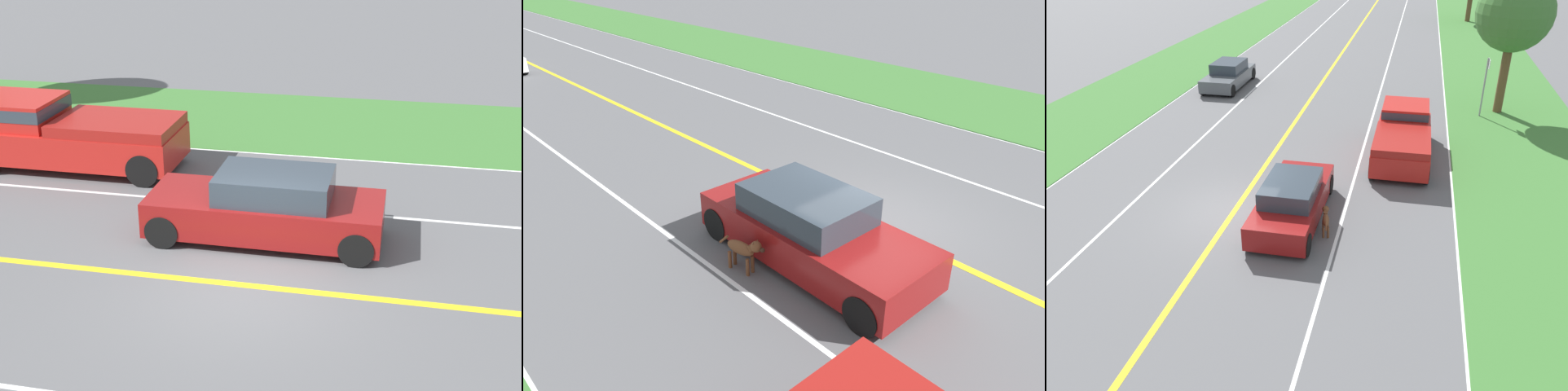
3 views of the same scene
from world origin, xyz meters
TOP-DOWN VIEW (x-y plane):
  - ground_plane at (0.00, 0.00)m, footprint 400.00×400.00m
  - centre_divider_line at (0.00, 0.00)m, footprint 0.18×160.00m
  - lane_edge_line_left at (-7.00, 0.00)m, footprint 0.14×160.00m
  - lane_dash_same_dir at (3.50, 0.00)m, footprint 0.10×160.00m
  - lane_dash_oncoming at (-3.50, 0.00)m, footprint 0.10×160.00m
  - ego_car at (1.97, -0.01)m, footprint 1.84×4.68m
  - dog at (3.11, -0.58)m, footprint 0.35×1.07m

SIDE VIEW (x-z plane):
  - ground_plane at x=0.00m, z-range 0.00..0.00m
  - centre_divider_line at x=0.00m, z-range 0.00..0.01m
  - lane_edge_line_left at x=-7.00m, z-range 0.00..0.01m
  - lane_dash_same_dir at x=3.50m, z-range 0.00..0.01m
  - lane_dash_oncoming at x=-3.50m, z-range 0.00..0.01m
  - dog at x=3.11m, z-range 0.10..0.86m
  - ego_car at x=1.97m, z-range -0.04..1.39m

